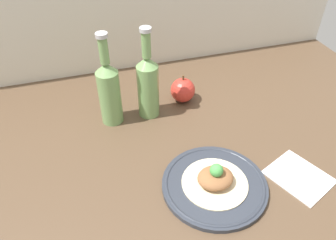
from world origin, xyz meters
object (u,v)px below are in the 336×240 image
(plated_food, at_px, (215,179))
(apple, at_px, (183,90))
(plate, at_px, (214,185))
(cider_bottle_right, at_px, (148,84))
(cider_bottle_left, at_px, (109,90))

(plated_food, bearing_deg, apple, 83.37)
(plate, relative_size, cider_bottle_right, 0.91)
(cider_bottle_left, bearing_deg, cider_bottle_right, 0.00)
(plate, bearing_deg, cider_bottle_right, 103.64)
(plate, bearing_deg, apple, 83.37)
(plate, relative_size, apple, 2.72)
(plated_food, height_order, cider_bottle_left, cider_bottle_left)
(plate, height_order, plated_food, plated_food)
(plate, height_order, cider_bottle_right, cider_bottle_right)
(plated_food, bearing_deg, cider_bottle_right, 103.64)
(apple, bearing_deg, cider_bottle_left, -171.62)
(apple, bearing_deg, cider_bottle_right, -164.10)
(cider_bottle_left, bearing_deg, plate, -59.48)
(plate, xyz_separation_m, plated_food, (0.00, 0.00, 0.02))
(plate, xyz_separation_m, cider_bottle_right, (-0.09, 0.36, 0.11))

